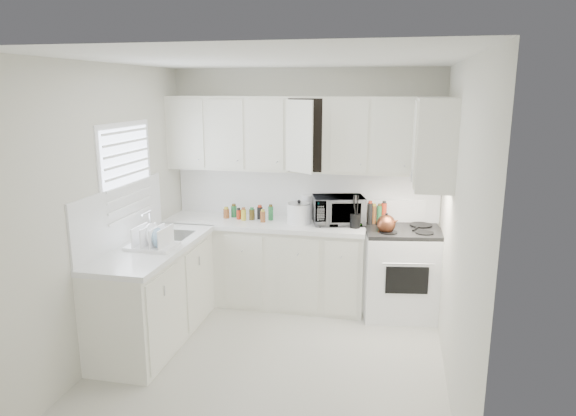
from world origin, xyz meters
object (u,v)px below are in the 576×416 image
(rice_cooker, at_px, (299,212))
(dish_rack, at_px, (152,236))
(stove, at_px, (402,260))
(tea_kettle, at_px, (386,223))
(utensil_crock, at_px, (355,211))
(microwave, at_px, (338,207))

(rice_cooker, distance_m, dish_rack, 1.64)
(stove, xyz_separation_m, tea_kettle, (-0.18, -0.16, 0.44))
(utensil_crock, bearing_deg, microwave, 144.73)
(tea_kettle, bearing_deg, rice_cooker, -168.81)
(stove, height_order, microwave, microwave)
(microwave, xyz_separation_m, utensil_crock, (0.19, -0.14, -0.00))
(tea_kettle, height_order, utensil_crock, utensil_crock)
(dish_rack, bearing_deg, microwave, 40.25)
(microwave, bearing_deg, stove, -22.33)
(microwave, bearing_deg, utensil_crock, -50.82)
(rice_cooker, height_order, utensil_crock, utensil_crock)
(tea_kettle, xyz_separation_m, utensil_crock, (-0.32, 0.11, 0.08))
(microwave, bearing_deg, dish_rack, -157.10)
(tea_kettle, relative_size, rice_cooker, 0.93)
(tea_kettle, distance_m, utensil_crock, 0.35)
(stove, height_order, tea_kettle, stove)
(microwave, bearing_deg, tea_kettle, -40.72)
(utensil_crock, xyz_separation_m, dish_rack, (-1.76, -1.11, -0.06))
(stove, distance_m, utensil_crock, 0.73)
(tea_kettle, height_order, microwave, microwave)
(microwave, relative_size, rice_cooker, 2.10)
(tea_kettle, bearing_deg, microwave, 176.27)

